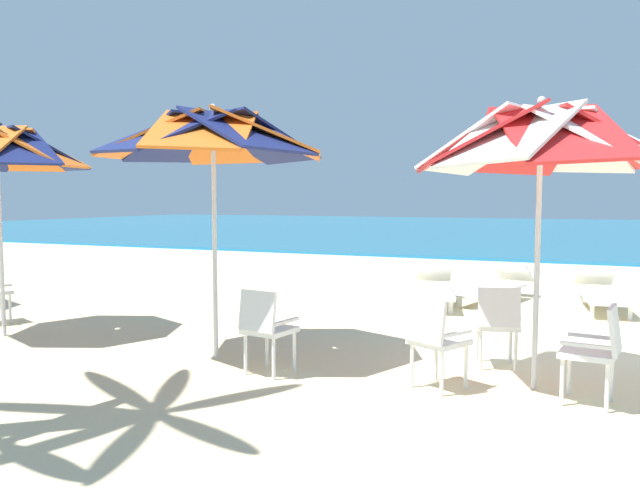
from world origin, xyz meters
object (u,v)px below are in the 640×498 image
(plastic_chair_1, at_px, (597,348))
(plastic_chair_2, at_px, (435,337))
(beach_umbrella_0, at_px, (541,142))
(sun_lounger_2, at_px, (495,286))
(sun_lounger_3, at_px, (434,288))
(sun_lounger_1, at_px, (602,292))
(plastic_chair_0, at_px, (497,321))
(plastic_chair_3, at_px, (266,326))
(beach_umbrella_1, at_px, (213,137))

(plastic_chair_1, distance_m, plastic_chair_2, 1.38)
(beach_umbrella_0, bearing_deg, sun_lounger_2, 102.01)
(sun_lounger_2, distance_m, sun_lounger_3, 1.13)
(sun_lounger_1, relative_size, sun_lounger_2, 0.99)
(sun_lounger_1, bearing_deg, plastic_chair_1, -91.12)
(plastic_chair_0, bearing_deg, sun_lounger_3, 112.73)
(plastic_chair_3, height_order, sun_lounger_3, plastic_chair_3)
(beach_umbrella_1, relative_size, plastic_chair_3, 3.22)
(plastic_chair_0, relative_size, sun_lounger_1, 0.39)
(plastic_chair_2, distance_m, sun_lounger_1, 5.43)
(plastic_chair_0, distance_m, plastic_chair_1, 1.28)
(plastic_chair_2, xyz_separation_m, beach_umbrella_1, (-2.50, 0.20, 1.93))
(plastic_chair_1, bearing_deg, plastic_chair_3, -174.16)
(plastic_chair_0, relative_size, plastic_chair_3, 1.00)
(beach_umbrella_0, bearing_deg, sun_lounger_3, 114.75)
(beach_umbrella_1, relative_size, sun_lounger_3, 1.25)
(plastic_chair_2, relative_size, beach_umbrella_1, 0.31)
(beach_umbrella_1, bearing_deg, sun_lounger_2, 65.58)
(plastic_chair_3, distance_m, sun_lounger_2, 5.66)
(plastic_chair_0, relative_size, beach_umbrella_1, 0.31)
(plastic_chair_3, relative_size, sun_lounger_1, 0.39)
(beach_umbrella_0, xyz_separation_m, plastic_chair_1, (0.52, -0.27, -1.78))
(beach_umbrella_1, height_order, plastic_chair_3, beach_umbrella_1)
(plastic_chair_0, bearing_deg, plastic_chair_2, -113.52)
(sun_lounger_3, bearing_deg, beach_umbrella_0, -65.25)
(sun_lounger_3, bearing_deg, sun_lounger_2, 36.77)
(plastic_chair_1, xyz_separation_m, plastic_chair_3, (-3.03, -0.31, 0.00))
(beach_umbrella_0, height_order, plastic_chair_0, beach_umbrella_0)
(beach_umbrella_1, xyz_separation_m, sun_lounger_2, (2.31, 5.08, -2.14))
(beach_umbrella_0, bearing_deg, plastic_chair_2, -154.92)
(plastic_chair_3, bearing_deg, beach_umbrella_1, 155.45)
(plastic_chair_2, xyz_separation_m, sun_lounger_3, (-1.09, 4.61, -0.22))
(plastic_chair_0, distance_m, plastic_chair_2, 1.07)
(beach_umbrella_0, xyz_separation_m, sun_lounger_2, (-1.04, 4.88, -2.00))
(sun_lounger_1, height_order, sun_lounger_2, same)
(plastic_chair_0, relative_size, plastic_chair_1, 1.00)
(plastic_chair_2, height_order, sun_lounger_1, plastic_chair_2)
(plastic_chair_1, relative_size, sun_lounger_3, 0.39)
(plastic_chair_0, relative_size, plastic_chair_2, 1.00)
(beach_umbrella_0, height_order, beach_umbrella_1, beach_umbrella_1)
(beach_umbrella_0, distance_m, sun_lounger_3, 5.05)
(sun_lounger_2, bearing_deg, plastic_chair_1, -73.14)
(beach_umbrella_0, relative_size, sun_lounger_2, 1.20)
(plastic_chair_1, distance_m, beach_umbrella_1, 4.32)
(plastic_chair_2, distance_m, beach_umbrella_1, 3.16)
(sun_lounger_2, bearing_deg, plastic_chair_3, -105.05)
(plastic_chair_2, bearing_deg, plastic_chair_3, -173.58)
(sun_lounger_1, bearing_deg, plastic_chair_3, -120.06)
(plastic_chair_1, height_order, plastic_chair_2, same)
(sun_lounger_1, bearing_deg, sun_lounger_2, 178.13)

